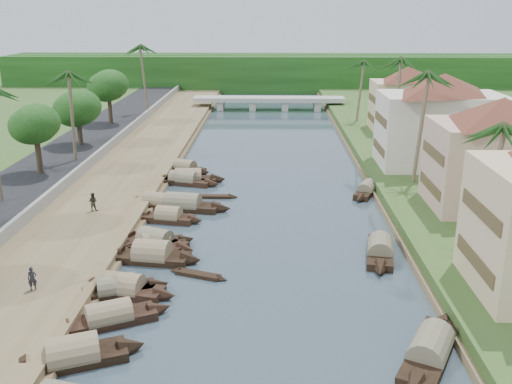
{
  "coord_description": "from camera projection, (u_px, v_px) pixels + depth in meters",
  "views": [
    {
      "loc": [
        0.28,
        -34.46,
        17.9
      ],
      "look_at": [
        -0.97,
        15.16,
        2.0
      ],
      "focal_mm": 40.0,
      "sensor_mm": 36.0,
      "label": 1
    }
  ],
  "objects": [
    {
      "name": "ground",
      "position": [
        265.0,
        289.0,
        38.27
      ],
      "size": [
        220.0,
        220.0,
        0.0
      ],
      "primitive_type": "plane",
      "color": "#33434D",
      "rests_on": "ground"
    },
    {
      "name": "left_bank",
      "position": [
        109.0,
        191.0,
        57.57
      ],
      "size": [
        10.0,
        180.0,
        0.8
      ],
      "primitive_type": "cube",
      "color": "brown",
      "rests_on": "ground"
    },
    {
      "name": "right_bank",
      "position": [
        458.0,
        192.0,
        56.67
      ],
      "size": [
        16.0,
        180.0,
        1.2
      ],
      "primitive_type": "cube",
      "color": "#345321",
      "rests_on": "ground"
    },
    {
      "name": "road",
      "position": [
        25.0,
        188.0,
        57.68
      ],
      "size": [
        8.0,
        180.0,
        1.4
      ],
      "primitive_type": "cube",
      "color": "black",
      "rests_on": "ground"
    },
    {
      "name": "retaining_wall",
      "position": [
        67.0,
        182.0,
        57.38
      ],
      "size": [
        0.4,
        180.0,
        1.1
      ],
      "primitive_type": "cube",
      "color": "gray",
      "rests_on": "left_bank"
    },
    {
      "name": "treeline",
      "position": [
        269.0,
        73.0,
        132.25
      ],
      "size": [
        120.0,
        14.0,
        8.0
      ],
      "color": "#16370F",
      "rests_on": "ground"
    },
    {
      "name": "bridge",
      "position": [
        269.0,
        101.0,
        106.29
      ],
      "size": [
        28.0,
        4.0,
        2.4
      ],
      "color": "#A4A49A",
      "rests_on": "ground"
    },
    {
      "name": "building_mid",
      "position": [
        498.0,
        152.0,
        49.25
      ],
      "size": [
        14.11,
        14.11,
        9.7
      ],
      "color": "tan",
      "rests_on": "right_bank"
    },
    {
      "name": "building_far",
      "position": [
        440.0,
        120.0,
        62.53
      ],
      "size": [
        15.59,
        15.59,
        10.2
      ],
      "color": "silver",
      "rests_on": "right_bank"
    },
    {
      "name": "building_distant",
      "position": [
        408.0,
        98.0,
        81.7
      ],
      "size": [
        12.62,
        12.62,
        9.2
      ],
      "color": "beige",
      "rests_on": "right_bank"
    },
    {
      "name": "sampan_1",
      "position": [
        73.0,
        356.0,
        30.14
      ],
      "size": [
        7.88,
        4.57,
        2.31
      ],
      "rotation": [
        0.0,
        0.0,
        0.39
      ],
      "color": "black",
      "rests_on": "ground"
    },
    {
      "name": "sampan_2",
      "position": [
        109.0,
        318.0,
        33.89
      ],
      "size": [
        7.63,
        4.79,
        2.06
      ],
      "rotation": [
        0.0,
        0.0,
        0.45
      ],
      "color": "black",
      "rests_on": "ground"
    },
    {
      "name": "sampan_3",
      "position": [
        116.0,
        290.0,
        37.34
      ],
      "size": [
        7.17,
        3.76,
        1.95
      ],
      "rotation": [
        0.0,
        0.0,
        0.34
      ],
      "color": "black",
      "rests_on": "ground"
    },
    {
      "name": "sampan_4",
      "position": [
        123.0,
        289.0,
        37.44
      ],
      "size": [
        7.67,
        3.2,
        2.14
      ],
      "rotation": [
        0.0,
        0.0,
        -0.22
      ],
      "color": "black",
      "rests_on": "ground"
    },
    {
      "name": "sampan_5",
      "position": [
        152.0,
        256.0,
        42.42
      ],
      "size": [
        7.89,
        2.94,
        2.43
      ],
      "rotation": [
        0.0,
        0.0,
        -0.14
      ],
      "color": "black",
      "rests_on": "ground"
    },
    {
      "name": "sampan_6",
      "position": [
        155.0,
        242.0,
        44.98
      ],
      "size": [
        7.38,
        4.56,
        2.2
      ],
      "rotation": [
        0.0,
        0.0,
        -0.42
      ],
      "color": "black",
      "rests_on": "ground"
    },
    {
      "name": "sampan_7",
      "position": [
        156.0,
        243.0,
        44.85
      ],
      "size": [
        6.33,
        3.56,
        1.75
      ],
      "rotation": [
        0.0,
        0.0,
        0.39
      ],
      "color": "black",
      "rests_on": "ground"
    },
    {
      "name": "sampan_8",
      "position": [
        169.0,
        217.0,
        50.36
      ],
      "size": [
        6.45,
        2.62,
        1.99
      ],
      "rotation": [
        0.0,
        0.0,
        -0.18
      ],
      "color": "black",
      "rests_on": "ground"
    },
    {
      "name": "sampan_9",
      "position": [
        183.0,
        205.0,
        53.46
      ],
      "size": [
        9.68,
        3.32,
        2.38
      ],
      "rotation": [
        0.0,
        0.0,
        -0.16
      ],
      "color": "black",
      "rests_on": "ground"
    },
    {
      "name": "sampan_10",
      "position": [
        158.0,
        203.0,
        54.03
      ],
      "size": [
        7.49,
        3.7,
        2.06
      ],
      "rotation": [
        0.0,
        0.0,
        -0.31
      ],
      "color": "black",
      "rests_on": "ground"
    },
    {
      "name": "sampan_11",
      "position": [
        188.0,
        179.0,
        61.69
      ],
      "size": [
        8.39,
        2.53,
        2.36
      ],
      "rotation": [
        0.0,
        0.0,
        0.09
      ],
      "color": "black",
      "rests_on": "ground"
    },
    {
      "name": "sampan_12",
      "position": [
        183.0,
        180.0,
        61.25
      ],
      "size": [
        8.55,
        3.77,
        2.04
      ],
      "rotation": [
        0.0,
        0.0,
        -0.28
      ],
      "color": "black",
      "rests_on": "ground"
    },
    {
      "name": "sampan_13",
      "position": [
        185.0,
        168.0,
        66.02
      ],
      "size": [
        6.81,
        4.44,
        1.94
      ],
      "rotation": [
        0.0,
        0.0,
        -0.47
      ],
      "color": "black",
      "rests_on": "ground"
    },
    {
      "name": "sampan_14",
      "position": [
        430.0,
        351.0,
        30.64
      ],
      "size": [
        5.9,
        9.24,
        2.29
      ],
      "rotation": [
        0.0,
        0.0,
        1.1
      ],
      "color": "black",
      "rests_on": "ground"
    },
    {
      "name": "sampan_15",
      "position": [
        380.0,
        251.0,
        43.35
      ],
      "size": [
        3.14,
        8.48,
        2.23
      ],
      "rotation": [
        0.0,
        0.0,
        1.39
      ],
      "color": "black",
      "rests_on": "ground"
    },
    {
      "name": "sampan_16",
      "position": [
        367.0,
        190.0,
        57.95
      ],
      "size": [
        4.09,
        7.21,
        1.83
      ],
      "rotation": [
        0.0,
        0.0,
        1.17
      ],
      "color": "black",
      "rests_on": "ground"
    },
    {
      "name": "canoe_1",
      "position": [
        198.0,
        275.0,
        40.09
      ],
      "size": [
        4.53,
        2.22,
        0.73
      ],
      "rotation": [
        0.0,
        0.0,
        -0.34
      ],
      "color": "black",
      "rests_on": "ground"
    },
    {
      "name": "canoe_2",
      "position": [
        212.0,
        197.0,
        56.82
      ],
      "size": [
        5.31,
        0.81,
        0.77
      ],
      "rotation": [
        0.0,
        0.0,
        0.01
      ],
      "color": "black",
      "rests_on": "ground"
    },
    {
      "name": "palm_1",
      "position": [
        493.0,
        129.0,
        40.18
      ],
      "size": [
        3.2,
        3.2,
        10.4
      ],
      "color": "#75664E",
      "rests_on": "ground"
    },
    {
      "name": "palm_2",
      "position": [
        424.0,
        76.0,
        54.71
      ],
      "size": [
        3.2,
        3.2,
        12.44
      ],
      "color": "#75664E",
      "rests_on": "ground"
    },
    {
      "name": "palm_3",
      "position": [
        400.0,
        62.0,
        68.97
      ],
      "size": [
        3.2,
        3.2,
        12.55
      ],
      "color": "#75664E",
      "rests_on": "ground"
    },
    {
      "name": "palm_6",
      "position": [
        68.0,
        75.0,
        62.48
      ],
      "size": [
        3.2,
        3.2,
        11.46
      ],
      "color": "#75664E",
      "rests_on": "ground"
    },
    {
      "name": "palm_7",
      "position": [
        360.0,
        63.0,
        86.86
      ],
      "size": [
        3.2,
        3.2,
        10.73
      ],
      "color": "#75664E",
      "rests_on": "ground"
    },
    {
      "name": "palm_8",
      "position": [
        143.0,
        48.0,
        92.78
      ],
      "size": [
        3.2,
        3.2,
        12.43
      ],
      "color": "#75664E",
      "rests_on": "ground"
    },
    {
      "name": "tree_3",
      "position": [
        35.0,
        125.0,
        58.77
      ],
      "size": [
        4.72,
        4.72,
        7.18
      ],
      "color": "#403324",
      "rests_on": "ground"
    },
    {
      "name": "tree_4",
      "position": [
        78.0,
        109.0,
        71.72
      ],
      "size": [
        5.37,
        5.37,
        6.89
      ],
      "color": "#403324",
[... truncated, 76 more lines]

